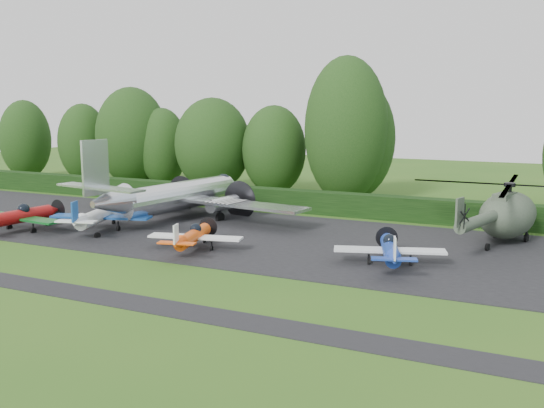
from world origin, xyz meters
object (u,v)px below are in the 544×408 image
at_px(transport_plane, 177,196).
at_px(helicopter, 508,211).
at_px(light_plane_red, 17,217).
at_px(light_plane_orange, 193,236).
at_px(light_plane_white, 98,216).
at_px(light_plane_blue, 390,249).

bearing_deg(transport_plane, helicopter, -1.81).
height_order(light_plane_red, helicopter, helicopter).
bearing_deg(helicopter, light_plane_orange, -162.94).
height_order(light_plane_red, light_plane_white, light_plane_white).
bearing_deg(light_plane_white, light_plane_orange, 4.84).
bearing_deg(light_plane_orange, light_plane_red, -164.11).
xyz_separation_m(light_plane_red, light_plane_blue, (28.16, 2.39, -0.15)).
bearing_deg(light_plane_orange, light_plane_white, -179.11).
bearing_deg(light_plane_red, light_plane_orange, -2.80).
relative_size(light_plane_red, light_plane_white, 0.98).
height_order(light_plane_red, light_plane_orange, light_plane_red).
bearing_deg(light_plane_white, light_plane_blue, 16.13).
bearing_deg(helicopter, light_plane_white, -176.75).
relative_size(light_plane_white, light_plane_orange, 1.22).
distance_m(light_plane_red, light_plane_blue, 28.26).
height_order(transport_plane, light_plane_red, transport_plane).
xyz_separation_m(light_plane_white, helicopter, (28.53, 9.40, 1.03)).
height_order(light_plane_blue, helicopter, helicopter).
xyz_separation_m(transport_plane, light_plane_white, (-2.76, -6.50, -0.82)).
bearing_deg(light_plane_red, light_plane_blue, -0.43).
bearing_deg(light_plane_white, light_plane_red, -134.52).
height_order(transport_plane, light_plane_orange, transport_plane).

